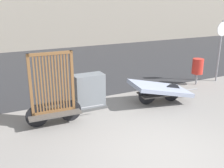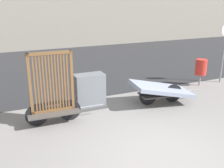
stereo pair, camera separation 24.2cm
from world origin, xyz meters
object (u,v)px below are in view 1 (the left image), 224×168
at_px(sign_post, 221,43).
at_px(trash_bin, 198,66).
at_px(bike_cart_with_mattress, 160,89).
at_px(utility_cabinet, 89,93).
at_px(bike_cart_with_bedframe, 53,98).

bearing_deg(sign_post, trash_bin, 179.56).
height_order(bike_cart_with_mattress, sign_post, sign_post).
bearing_deg(utility_cabinet, sign_post, 3.42).
relative_size(bike_cart_with_mattress, utility_cabinet, 2.24).
bearing_deg(bike_cart_with_mattress, utility_cabinet, 172.34).
xyz_separation_m(utility_cabinet, sign_post, (5.51, 0.33, 1.04)).
distance_m(bike_cart_with_mattress, trash_bin, 2.54).
bearing_deg(trash_bin, bike_cart_with_mattress, -158.85).
height_order(bike_cart_with_mattress, trash_bin, trash_bin).
xyz_separation_m(utility_cabinet, trash_bin, (4.48, 0.34, 0.22)).
bearing_deg(utility_cabinet, bike_cart_with_bedframe, -154.15).
relative_size(trash_bin, sign_post, 0.42).
height_order(bike_cart_with_bedframe, bike_cart_with_mattress, bike_cart_with_bedframe).
bearing_deg(bike_cart_with_mattress, trash_bin, 28.63).
height_order(utility_cabinet, sign_post, sign_post).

